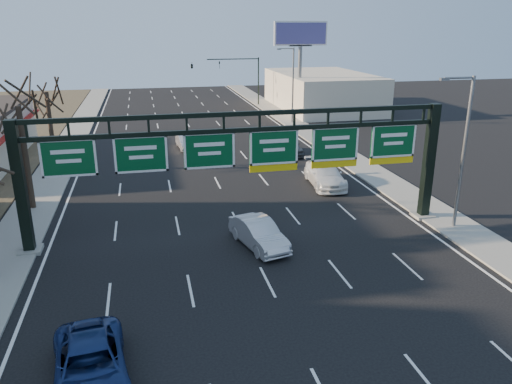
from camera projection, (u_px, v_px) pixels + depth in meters
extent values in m
plane|color=black|center=(278.00, 303.00, 21.98)|extent=(160.00, 160.00, 0.00)
cube|color=gray|center=(46.00, 185.00, 37.76)|extent=(3.00, 120.00, 0.12)
cube|color=gray|center=(361.00, 165.00, 43.11)|extent=(3.00, 120.00, 0.12)
cube|color=white|center=(214.00, 175.00, 40.45)|extent=(21.60, 120.00, 0.01)
cube|color=black|center=(21.00, 189.00, 25.77)|extent=(0.55, 0.55, 7.20)
cube|color=gray|center=(30.00, 250.00, 26.89)|extent=(1.20, 1.20, 0.20)
cube|color=black|center=(429.00, 162.00, 30.66)|extent=(0.55, 0.55, 7.20)
cube|color=gray|center=(423.00, 215.00, 31.78)|extent=(1.20, 1.20, 0.20)
cube|color=black|center=(242.00, 114.00, 27.11)|extent=(23.40, 0.25, 0.25)
cube|color=black|center=(242.00, 130.00, 27.40)|extent=(23.40, 0.25, 0.25)
cube|color=#044521|center=(69.00, 158.00, 25.82)|extent=(2.80, 0.10, 2.00)
cube|color=#044521|center=(141.00, 154.00, 26.58)|extent=(2.80, 0.10, 2.00)
cube|color=#044521|center=(209.00, 150.00, 27.35)|extent=(2.80, 0.10, 2.00)
cube|color=#044521|center=(274.00, 147.00, 28.12)|extent=(2.80, 0.10, 2.00)
cube|color=yellow|center=(274.00, 168.00, 28.51)|extent=(2.80, 0.10, 0.40)
cube|color=#044521|center=(335.00, 144.00, 28.88)|extent=(2.80, 0.10, 2.00)
cube|color=yellow|center=(334.00, 164.00, 29.27)|extent=(2.80, 0.10, 0.40)
cube|color=#044521|center=(393.00, 140.00, 29.65)|extent=(2.80, 0.10, 2.00)
cube|color=yellow|center=(391.00, 160.00, 30.04)|extent=(2.80, 0.10, 0.40)
cube|color=#9B140F|center=(16.00, 126.00, 44.38)|extent=(1.20, 18.00, 0.40)
cube|color=beige|center=(322.00, 91.00, 71.55)|extent=(12.00, 20.00, 5.00)
cylinder|color=#2F241A|center=(26.00, 157.00, 32.03)|extent=(0.36, 0.36, 6.84)
cylinder|color=#2F241A|center=(51.00, 130.00, 41.32)|extent=(0.36, 0.36, 6.46)
cylinder|color=slate|center=(463.00, 153.00, 28.67)|extent=(0.20, 0.20, 9.00)
cylinder|color=slate|center=(460.00, 76.00, 27.07)|extent=(1.80, 0.12, 0.12)
cube|color=slate|center=(445.00, 77.00, 26.90)|extent=(0.50, 0.22, 0.15)
cylinder|color=slate|center=(293.00, 85.00, 60.08)|extent=(0.20, 0.20, 9.00)
cylinder|color=slate|center=(286.00, 48.00, 58.48)|extent=(1.80, 0.12, 0.12)
cube|color=slate|center=(279.00, 48.00, 58.31)|extent=(0.50, 0.22, 0.15)
cylinder|color=slate|center=(299.00, 81.00, 65.24)|extent=(0.50, 0.50, 9.00)
cube|color=slate|center=(300.00, 46.00, 63.80)|extent=(3.00, 0.30, 0.20)
cube|color=white|center=(301.00, 33.00, 63.31)|extent=(7.00, 0.30, 3.00)
cube|color=#4B468C|center=(301.00, 33.00, 63.13)|extent=(6.60, 0.05, 2.60)
cylinder|color=black|center=(258.00, 82.00, 74.13)|extent=(0.18, 0.18, 7.00)
cylinder|color=black|center=(233.00, 59.00, 72.28)|extent=(7.60, 0.14, 0.14)
imported|color=black|center=(219.00, 65.00, 72.12)|extent=(0.20, 0.20, 1.00)
imported|color=black|center=(192.00, 65.00, 71.28)|extent=(0.54, 0.54, 1.62)
imported|color=navy|center=(90.00, 366.00, 16.86)|extent=(3.02, 5.50, 1.46)
imported|color=silver|center=(259.00, 233.00, 27.37)|extent=(2.72, 4.92, 1.54)
imported|color=white|center=(325.00, 175.00, 37.83)|extent=(2.79, 5.85, 1.65)
imported|color=#474A4C|center=(288.00, 146.00, 46.79)|extent=(2.15, 4.90, 1.64)
imported|color=silver|center=(186.00, 142.00, 48.94)|extent=(1.84, 4.38, 1.41)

